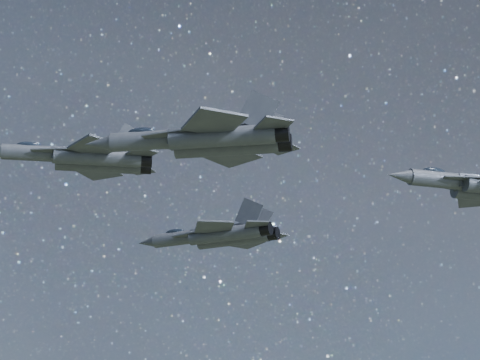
# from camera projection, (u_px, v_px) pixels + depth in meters

# --- Properties ---
(jet_lead) EXTENTS (17.42, 11.82, 4.38)m
(jet_lead) POSITION_uv_depth(u_px,v_px,m) (84.00, 158.00, 77.56)
(jet_lead) COLOR #373C45
(jet_left) EXTENTS (17.51, 11.76, 4.42)m
(jet_left) POSITION_uv_depth(u_px,v_px,m) (218.00, 235.00, 86.89)
(jet_left) COLOR #373C45
(jet_right) EXTENTS (17.21, 12.22, 4.38)m
(jet_right) POSITION_uv_depth(u_px,v_px,m) (207.00, 139.00, 62.63)
(jet_right) COLOR #373C45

